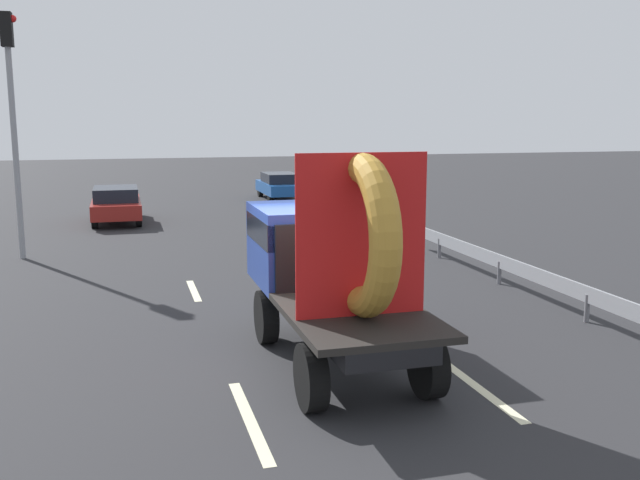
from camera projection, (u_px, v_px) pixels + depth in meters
ground_plane at (305, 353)px, 11.89m from camera, size 120.00×120.00×0.00m
flatbed_truck at (328, 258)px, 11.53m from camera, size 2.02×4.93×3.44m
distant_sedan at (116, 204)px, 26.56m from camera, size 1.76×4.11×1.34m
traffic_light at (12, 103)px, 19.14m from camera, size 0.42×0.36×6.67m
guardrail at (539, 277)px, 15.16m from camera, size 0.10×13.24×0.71m
lane_dash_left_near at (250, 420)px, 9.25m from camera, size 0.16×2.66×0.01m
lane_dash_left_far at (194, 291)px, 16.16m from camera, size 0.16×2.04×0.01m
lane_dash_right_near at (481, 390)px, 10.27m from camera, size 0.16×2.42×0.01m
lane_dash_right_far at (333, 279)px, 17.32m from camera, size 0.16×2.05×0.01m
oncoming_car at (280, 185)px, 34.28m from camera, size 1.66×3.88×1.27m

